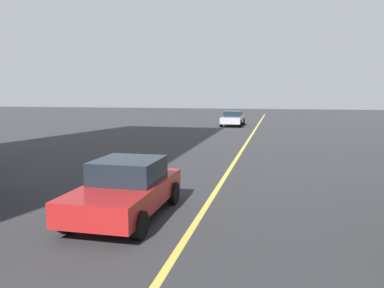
{
  "coord_description": "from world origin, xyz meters",
  "views": [
    {
      "loc": [
        5.16,
        -1.79,
        3.0
      ],
      "look_at": [
        15.02,
        0.46,
        1.63
      ],
      "focal_mm": 34.95,
      "sensor_mm": 36.0,
      "label": 1
    }
  ],
  "objects": [
    {
      "name": "car_red_oncoming",
      "position": [
        13.5,
        1.77,
        0.7
      ],
      "size": [
        3.9,
        1.89,
        1.4
      ],
      "color": "#B21E1E",
      "rests_on": "ground_plane"
    },
    {
      "name": "car_silver_far",
      "position": [
        39.96,
        2.26,
        0.7
      ],
      "size": [
        4.4,
        1.95,
        1.37
      ],
      "color": "#B7BABF",
      "rests_on": "ground_plane"
    },
    {
      "name": "lane_centre_line",
      "position": [
        20.0,
        0.0,
        0.0
      ],
      "size": [
        80.0,
        0.16,
        0.01
      ],
      "color": "#D8C64C",
      "rests_on": "ground_plane"
    }
  ]
}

